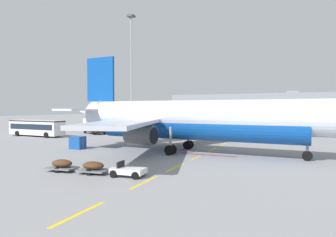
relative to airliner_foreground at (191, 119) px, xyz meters
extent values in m
cube|color=yellow|center=(1.68, -21.73, -3.95)|extent=(0.24, 4.00, 0.01)
cube|color=yellow|center=(1.68, -14.84, -3.95)|extent=(0.24, 4.00, 0.01)
cube|color=yellow|center=(1.68, -8.99, -3.95)|extent=(0.24, 4.00, 0.01)
cube|color=yellow|center=(1.68, -3.05, -3.95)|extent=(0.24, 4.00, 0.01)
cube|color=yellow|center=(1.68, 3.12, -3.95)|extent=(0.24, 4.00, 0.01)
cube|color=yellow|center=(1.68, 9.91, -3.95)|extent=(0.24, 4.00, 0.01)
cube|color=yellow|center=(1.68, 16.87, -3.95)|extent=(0.24, 4.00, 0.01)
cube|color=yellow|center=(1.68, 22.45, -3.95)|extent=(0.24, 4.00, 0.01)
cube|color=yellow|center=(1.68, 29.61, -3.95)|extent=(0.24, 4.00, 0.01)
cube|color=yellow|center=(1.68, 36.54, -3.95)|extent=(0.24, 4.00, 0.01)
cube|color=yellow|center=(1.68, 43.72, -3.95)|extent=(0.24, 4.00, 0.01)
cube|color=yellow|center=(1.68, 49.66, -3.95)|extent=(0.24, 4.00, 0.01)
cube|color=yellow|center=(1.68, 56.62, -3.95)|extent=(0.24, 4.00, 0.01)
cube|color=yellow|center=(1.68, 62.13, -3.95)|extent=(0.24, 4.00, 0.01)
cube|color=#B21414|center=(1.68, -1.06, -3.95)|extent=(8.00, 0.40, 0.01)
cylinder|color=silver|center=(0.58, -0.03, 0.35)|extent=(30.26, 5.43, 3.80)
cylinder|color=#0F479E|center=(0.58, -0.03, -0.69)|extent=(24.65, 4.83, 3.50)
cone|color=silver|center=(-15.14, 0.83, 0.83)|extent=(4.37, 3.45, 3.23)
cube|color=#192333|center=(14.56, -0.79, 1.02)|extent=(1.75, 2.93, 0.60)
cube|color=#0F479E|center=(-13.40, 0.73, 5.25)|extent=(4.41, 0.60, 6.00)
cube|color=silver|center=(-13.92, 3.96, 1.11)|extent=(3.54, 6.56, 0.24)
cube|color=silver|center=(-14.27, -2.43, 1.11)|extent=(3.54, 6.56, 0.24)
cube|color=#B7BCC6|center=(-2.92, 8.67, -0.12)|extent=(10.92, 17.55, 0.36)
cube|color=#B7BCC6|center=(-3.85, -8.30, -0.12)|extent=(9.34, 17.66, 0.36)
cylinder|color=#4C4F54|center=(-3.24, 5.68, -1.57)|extent=(3.31, 2.27, 2.10)
cylinder|color=black|center=(-1.64, 5.60, -1.57)|extent=(0.22, 1.79, 1.79)
cylinder|color=#4C4F54|center=(-3.83, -5.30, -1.57)|extent=(3.31, 2.27, 2.10)
cylinder|color=black|center=(-2.24, -5.39, -1.57)|extent=(0.22, 1.79, 1.79)
cylinder|color=gray|center=(12.47, -0.68, -2.12)|extent=(0.28, 0.28, 2.67)
cylinder|color=black|center=(12.47, -0.68, -3.45)|extent=(1.00, 0.33, 0.99)
cylinder|color=gray|center=(-1.27, 2.67, -2.09)|extent=(0.28, 0.28, 2.61)
cylinder|color=black|center=(-1.25, 3.02, -3.40)|extent=(1.12, 0.41, 1.10)
cylinder|color=black|center=(-1.29, 2.32, -3.40)|extent=(1.12, 0.41, 1.10)
cylinder|color=gray|center=(-1.55, -2.52, -2.09)|extent=(0.28, 0.28, 2.61)
cylinder|color=black|center=(-1.54, -2.17, -3.40)|extent=(1.12, 0.41, 1.10)
cylinder|color=black|center=(-1.57, -2.87, -3.40)|extent=(1.12, 0.41, 1.10)
cube|color=silver|center=(-33.33, 8.09, -2.30)|extent=(12.13, 3.36, 2.70)
cube|color=#192333|center=(-33.33, 8.09, -2.10)|extent=(11.17, 3.34, 1.00)
cube|color=black|center=(-33.33, 8.09, -1.07)|extent=(12.15, 3.38, 0.20)
cylinder|color=black|center=(-29.18, 9.22, -3.45)|extent=(1.02, 0.37, 1.00)
cylinder|color=black|center=(-29.33, 6.52, -3.45)|extent=(1.02, 0.37, 1.00)
cylinder|color=black|center=(-36.85, 9.64, -3.45)|extent=(1.02, 0.37, 1.00)
cylinder|color=black|center=(-37.00, 6.94, -3.45)|extent=(1.02, 0.37, 1.00)
cube|color=black|center=(-26.88, 17.07, -3.21)|extent=(7.26, 5.57, 0.60)
cube|color=#194799|center=(-24.88, 15.92, -2.36)|extent=(3.21, 3.18, 1.10)
cube|color=#192333|center=(-23.88, 15.34, -2.26)|extent=(1.01, 1.69, 0.64)
cube|color=silver|center=(-27.73, 17.56, -1.86)|extent=(5.32, 4.45, 2.10)
cylinder|color=black|center=(-24.34, 16.99, -3.47)|extent=(0.97, 0.72, 0.96)
cylinder|color=black|center=(-25.54, 14.91, -3.47)|extent=(0.97, 0.72, 0.96)
cylinder|color=black|center=(-28.22, 19.22, -3.47)|extent=(0.97, 0.72, 0.96)
cylinder|color=black|center=(-29.42, 17.14, -3.47)|extent=(0.97, 0.72, 0.96)
cube|color=silver|center=(-0.31, -13.74, -3.49)|extent=(2.71, 1.61, 0.44)
cube|color=black|center=(-0.96, -13.80, -3.09)|extent=(0.21, 1.13, 0.56)
cylinder|color=black|center=(0.54, -12.97, -3.67)|extent=(0.57, 0.23, 0.56)
cylinder|color=black|center=(0.65, -14.37, -3.67)|extent=(0.57, 0.23, 0.56)
cylinder|color=black|center=(-1.28, -13.12, -3.67)|extent=(0.57, 0.23, 0.56)
cylinder|color=black|center=(-1.16, -14.52, -3.67)|extent=(0.57, 0.23, 0.56)
cube|color=slate|center=(-3.40, -14.00, -3.67)|extent=(2.52, 1.69, 0.12)
ellipsoid|color=#4C2D19|center=(-3.40, -14.00, -3.29)|extent=(1.92, 1.35, 0.64)
cylinder|color=black|center=(-3.46, -13.33, -3.73)|extent=(0.45, 0.18, 0.44)
cylinder|color=black|center=(-3.35, -14.67, -3.73)|extent=(0.45, 0.18, 0.44)
cube|color=slate|center=(-6.39, -14.25, -3.67)|extent=(2.52, 1.69, 0.12)
ellipsoid|color=#4C2D19|center=(-6.39, -14.25, -3.29)|extent=(1.92, 1.35, 0.64)
cylinder|color=black|center=(-6.45, -13.57, -3.73)|extent=(0.45, 0.18, 0.44)
cylinder|color=black|center=(-6.34, -14.92, -3.73)|extent=(0.45, 0.18, 0.44)
cube|color=#194C9E|center=(-14.52, -2.72, -3.15)|extent=(1.74, 1.71, 1.60)
cube|color=silver|center=(-14.52, -2.72, -3.15)|extent=(1.62, 0.20, 1.36)
cylinder|color=slate|center=(-30.08, 37.45, -3.65)|extent=(0.70, 0.70, 0.60)
cylinder|color=#9EA0A5|center=(-30.08, 37.45, 10.99)|extent=(0.36, 0.36, 29.89)
cube|color=#3F3F44|center=(-30.08, 37.45, 26.19)|extent=(1.80, 1.80, 0.50)
cube|color=gray|center=(-5.87, 138.82, 2.52)|extent=(97.96, 26.92, 12.95)
cube|color=#192333|center=(-5.87, 125.30, 3.17)|extent=(90.12, 0.12, 4.66)
cube|color=gray|center=(8.82, 138.82, 9.80)|extent=(6.00, 5.00, 1.60)
camera|label=1|loc=(11.54, -33.41, 1.27)|focal=32.02mm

